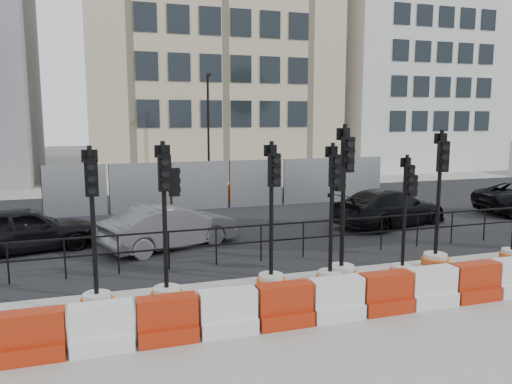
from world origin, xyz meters
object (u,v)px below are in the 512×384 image
object	(u,v)px
traffic_signal_d	(331,255)
car_a	(24,229)
car_c	(390,207)
traffic_signal_a	(96,280)

from	to	relation	value
traffic_signal_d	car_a	xyz separation A→B (m)	(-6.84, 5.34, -0.11)
car_c	traffic_signal_a	bearing A→B (deg)	101.59
traffic_signal_a	traffic_signal_d	size ratio (longest dim) A/B	1.01
traffic_signal_d	car_a	world-z (taller)	traffic_signal_d
traffic_signal_d	car_c	bearing A→B (deg)	45.12
traffic_signal_a	car_a	xyz separation A→B (m)	(-1.90, 5.24, -0.01)
car_a	traffic_signal_a	bearing A→B (deg)	-174.47
traffic_signal_a	car_a	distance (m)	5.57
traffic_signal_a	traffic_signal_d	world-z (taller)	traffic_signal_a
traffic_signal_a	car_a	size ratio (longest dim) A/B	0.78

